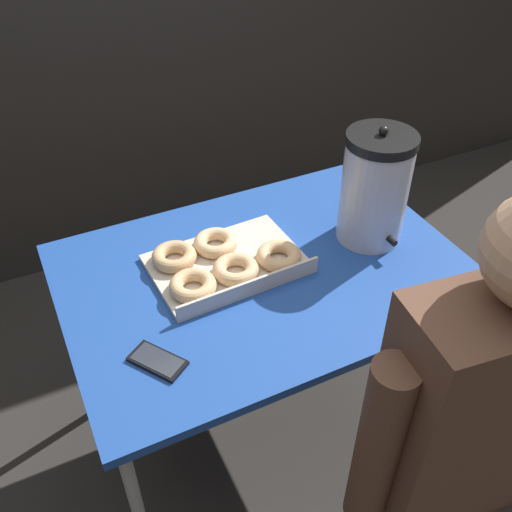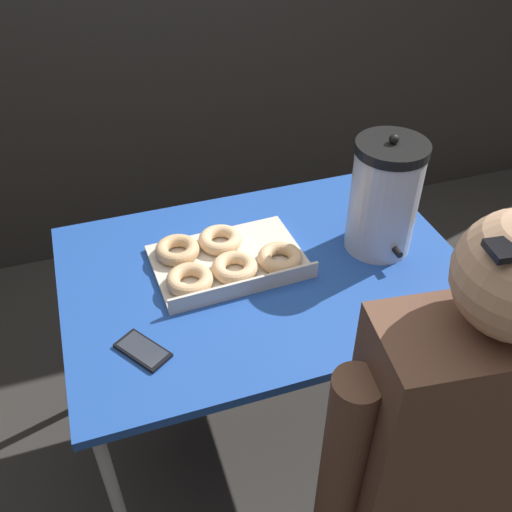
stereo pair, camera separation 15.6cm
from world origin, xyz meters
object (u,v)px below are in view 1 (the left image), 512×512
Objects in this scene: person_seated at (464,449)px; donut_box at (223,263)px; coffee_urn at (375,188)px; cell_phone at (158,361)px.

donut_box is at bearing -59.04° from person_seated.
coffee_urn is 0.73m from person_seated.
donut_box is at bearing 174.37° from coffee_urn.
donut_box is 1.21× the size of coffee_urn.
donut_box reaches higher than cell_phone.
coffee_urn is 0.78m from cell_phone.
cell_phone is (-0.27, -0.24, -0.02)m from donut_box.
person_seated is (0.31, -0.69, -0.16)m from donut_box.
coffee_urn is at bearing -8.17° from donut_box.
cell_phone is 0.11× the size of person_seated.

